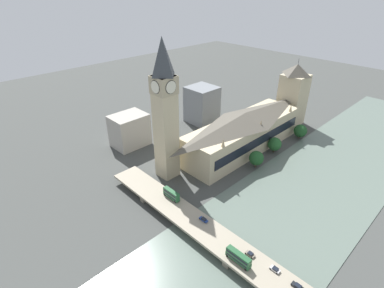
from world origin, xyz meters
name	(u,v)px	position (x,y,z in m)	size (l,w,h in m)	color
ground_plane	(255,162)	(0.00, 0.00, 0.00)	(600.00, 600.00, 0.00)	#424442
river_water	(312,188)	(-38.64, 0.00, 0.15)	(65.29, 360.00, 0.30)	slate
parliament_hall	(244,131)	(16.05, -8.00, 13.27)	(26.56, 95.40, 26.73)	#C1B28E
clock_tower	(165,109)	(28.17, 48.89, 41.89)	(11.57, 11.57, 79.06)	#C1B28E
victoria_tower	(293,95)	(16.11, -68.49, 23.75)	(17.58, 17.58, 51.49)	#C1B28E
road_bridge	(235,252)	(-38.64, 69.23, 4.20)	(162.58, 14.28, 5.14)	gray
double_decker_bus_lead	(238,257)	(-42.86, 72.64, 7.75)	(11.03, 2.61, 4.72)	#235B33
double_decker_bus_mid	(171,194)	(4.94, 65.93, 7.77)	(10.20, 2.50, 4.75)	#235B33
car_northbound_lead	(298,286)	(-64.78, 66.17, 5.80)	(4.48, 1.91, 1.32)	black
car_northbound_mid	(275,269)	(-55.17, 65.74, 5.83)	(3.93, 1.94, 1.36)	silver
car_northbound_tail	(250,254)	(-44.28, 66.66, 5.83)	(3.94, 1.91, 1.39)	slate
car_southbound_mid	(204,219)	(-17.58, 65.89, 5.83)	(4.41, 1.77, 1.39)	navy
city_block_west	(130,130)	(74.39, 43.90, 11.21)	(18.29, 23.59, 22.42)	#A39E93
city_block_center	(202,105)	(67.54, -20.44, 14.42)	(21.57, 21.19, 28.84)	slate
tree_embankment_near	(275,144)	(-1.35, -19.26, 6.06)	(9.01, 9.01, 10.58)	brown
tree_embankment_mid	(300,131)	(-3.47, -49.86, 6.07)	(9.36, 9.36, 10.76)	brown
tree_embankment_far	(256,158)	(-3.79, 5.05, 6.61)	(8.96, 8.96, 11.10)	brown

